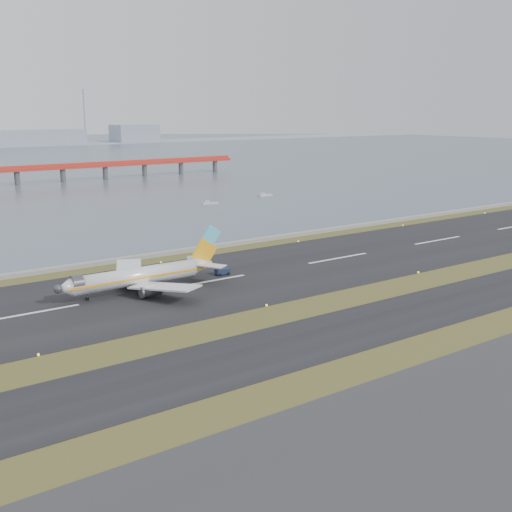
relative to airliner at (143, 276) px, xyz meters
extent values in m
plane|color=#3A4819|center=(15.06, -31.67, -3.46)|extent=(1000.00, 1000.00, 0.00)
cube|color=black|center=(15.06, -43.67, -3.41)|extent=(1000.00, 18.00, 0.10)
cube|color=black|center=(15.06, -1.67, -3.41)|extent=(1000.00, 45.00, 0.10)
cube|color=gray|center=(15.06, 28.33, -2.96)|extent=(1000.00, 2.50, 1.00)
cube|color=red|center=(35.06, 218.33, 4.04)|extent=(260.00, 5.00, 1.60)
cube|color=red|center=(35.06, 218.33, 5.54)|extent=(260.00, 0.40, 1.40)
cylinder|color=#4C4C51|center=(35.06, 218.33, -0.46)|extent=(2.80, 2.80, 7.00)
cylinder|color=#4C4C51|center=(131.06, 218.33, -0.46)|extent=(2.80, 2.80, 7.00)
cube|color=#8D96A7|center=(155.06, 588.33, 4.54)|extent=(110.00, 35.00, 16.00)
cube|color=#8D96A7|center=(275.06, 588.33, 6.54)|extent=(50.00, 35.00, 20.00)
cylinder|color=#8D96A7|center=(215.06, 588.33, 26.54)|extent=(1.80, 1.80, 60.00)
cylinder|color=white|center=(-1.50, 0.00, 0.04)|extent=(28.00, 3.80, 3.80)
cone|color=white|center=(-17.10, 0.00, 0.04)|extent=(3.20, 3.80, 3.80)
cone|color=white|center=(14.70, 0.00, 0.34)|extent=(5.00, 3.80, 3.80)
cube|color=#FEAD1A|center=(-1.50, -1.92, 0.04)|extent=(31.00, 0.06, 0.45)
cube|color=#FEAD1A|center=(-1.50, 1.92, 0.04)|extent=(31.00, 0.06, 0.45)
cube|color=white|center=(0.70, -8.50, -0.66)|extent=(11.31, 15.89, 1.66)
cube|color=white|center=(0.70, 8.50, -0.66)|extent=(11.31, 15.89, 1.66)
cylinder|color=#3C3C41|center=(-1.00, -6.00, -1.86)|extent=(4.20, 2.10, 2.10)
cylinder|color=#3C3C41|center=(-1.00, 6.00, -1.86)|extent=(4.20, 2.10, 2.10)
cube|color=#FEAD1A|center=(15.50, 0.00, 3.24)|extent=(6.80, 0.35, 6.85)
cube|color=#53CCEB|center=(17.40, 0.00, 6.94)|extent=(4.85, 0.37, 4.90)
cube|color=white|center=(15.00, -3.80, 0.84)|extent=(5.64, 6.80, 0.22)
cube|color=white|center=(15.00, 3.80, 0.84)|extent=(5.64, 6.80, 0.22)
cylinder|color=black|center=(-12.50, 0.00, -3.01)|extent=(0.80, 0.28, 0.80)
cylinder|color=black|center=(0.00, -2.80, -2.91)|extent=(1.00, 0.38, 1.00)
cylinder|color=black|center=(0.00, 2.80, -2.91)|extent=(1.00, 0.38, 1.00)
cube|color=#16213D|center=(21.19, 1.61, -2.53)|extent=(3.39, 2.03, 1.23)
cube|color=#3C3C41|center=(20.78, 1.63, -1.71)|extent=(1.52, 1.62, 0.72)
cylinder|color=black|center=(20.02, 0.85, -3.10)|extent=(0.74, 0.35, 0.72)
cylinder|color=black|center=(20.11, 2.49, -3.10)|extent=(0.74, 0.35, 0.72)
cylinder|color=black|center=(22.27, 0.72, -3.10)|extent=(0.74, 0.35, 0.72)
cylinder|color=black|center=(22.37, 2.36, -3.10)|extent=(0.74, 0.35, 0.72)
cube|color=silver|center=(79.13, 100.78, -3.09)|extent=(6.77, 4.31, 0.83)
cube|color=silver|center=(77.85, 101.30, -2.35)|extent=(2.27, 2.07, 0.83)
cube|color=silver|center=(112.52, 108.11, -3.08)|extent=(6.68, 2.42, 0.85)
cube|color=silver|center=(111.12, 108.18, -2.33)|extent=(1.96, 1.60, 0.85)
camera|label=1|loc=(-57.46, -121.64, 34.74)|focal=45.00mm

